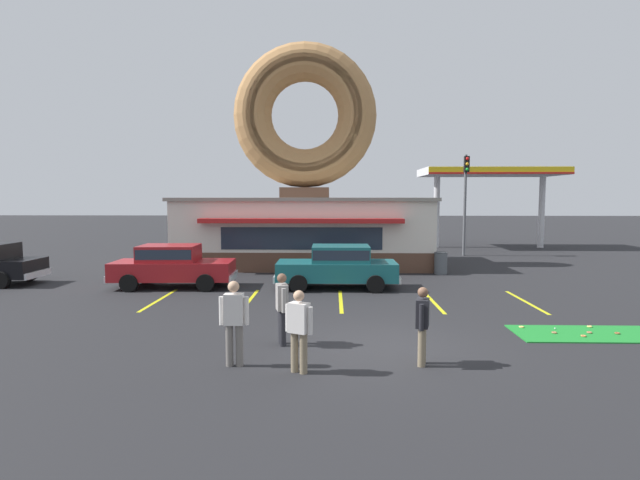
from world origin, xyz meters
name	(u,v)px	position (x,y,z in m)	size (l,w,h in m)	color
ground_plane	(381,347)	(0.00, 0.00, 0.00)	(160.00, 160.00, 0.00)	#232326
donut_shop_building	(305,190)	(-2.51, 13.94, 3.74)	(12.30, 6.75, 10.96)	brown
putting_mat	(586,334)	(5.18, 1.16, 0.01)	(3.50, 1.55, 0.03)	#1E842D
mini_donut_near_left	(521,327)	(3.77, 1.66, 0.05)	(0.13, 0.13, 0.04)	#E5C666
mini_donut_near_right	(589,332)	(5.26, 1.18, 0.05)	(0.13, 0.13, 0.04)	#A5724C
mini_donut_mid_left	(590,326)	(5.55, 1.75, 0.05)	(0.13, 0.13, 0.04)	#E5C666
mini_donut_mid_centre	(554,333)	(4.38, 1.14, 0.05)	(0.13, 0.13, 0.04)	#A5724C
mini_donut_mid_right	(583,336)	(4.95, 0.86, 0.05)	(0.13, 0.13, 0.04)	#D17F47
mini_donut_far_left	(617,333)	(5.91, 1.12, 0.05)	(0.13, 0.13, 0.04)	brown
golf_ball	(555,328)	(4.56, 1.52, 0.05)	(0.04, 0.04, 0.04)	white
car_red	(172,264)	(-7.13, 7.28, 0.87)	(4.63, 2.12, 1.60)	maroon
car_teal	(338,265)	(-0.91, 7.26, 0.87)	(4.57, 2.00, 1.60)	#196066
pedestrian_blue_sweater_man	(282,305)	(-2.26, 0.11, 0.92)	(0.33, 0.58, 1.66)	#232328
pedestrian_hooded_kid	(299,327)	(-1.75, -1.70, 0.89)	(0.54, 0.39, 1.61)	#7F7056
pedestrian_leather_jacket_man	(422,322)	(0.70, -1.20, 0.88)	(0.33, 0.58, 1.59)	#7F7056
pedestrian_clipboard_woman	(234,319)	(-3.07, -1.36, 0.96)	(0.60, 0.25, 1.73)	slate
trash_bin	(441,263)	(3.64, 10.79, 0.50)	(0.57, 0.57, 0.97)	#51565B
traffic_light_pole	(465,191)	(6.48, 17.79, 3.71)	(0.28, 0.47, 5.80)	#595B60
gas_station_canopy	(490,175)	(9.37, 22.67, 4.86)	(9.00, 4.46, 5.30)	silver
parking_stripe_far_left	(159,300)	(-6.84, 5.00, 0.00)	(0.12, 3.60, 0.01)	yellow
parking_stripe_left	(250,300)	(-3.84, 5.00, 0.00)	(0.12, 3.60, 0.01)	yellow
parking_stripe_mid_left	(341,301)	(-0.84, 5.00, 0.00)	(0.12, 3.60, 0.01)	yellow
parking_stripe_centre	(433,301)	(2.16, 5.00, 0.00)	(0.12, 3.60, 0.01)	yellow
parking_stripe_mid_right	(526,302)	(5.16, 5.00, 0.00)	(0.12, 3.60, 0.01)	yellow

